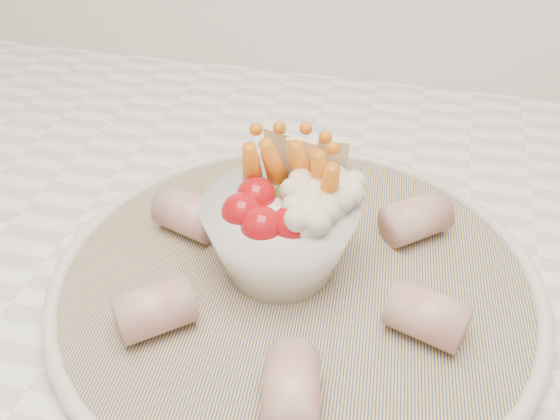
# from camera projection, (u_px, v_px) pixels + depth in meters

# --- Properties ---
(serving_platter) EXTENTS (0.40, 0.40, 0.02)m
(serving_platter) POSITION_uv_depth(u_px,v_px,m) (296.00, 281.00, 0.48)
(serving_platter) COLOR navy
(serving_platter) RESTS_ON kitchen_counter
(veggie_bowl) EXTENTS (0.12, 0.12, 0.10)m
(veggie_bowl) POSITION_uv_depth(u_px,v_px,m) (285.00, 225.00, 0.46)
(veggie_bowl) COLOR silver
(veggie_bowl) RESTS_ON serving_platter
(cured_meat_rolls) EXTENTS (0.26, 0.29, 0.04)m
(cured_meat_rolls) POSITION_uv_depth(u_px,v_px,m) (297.00, 260.00, 0.47)
(cured_meat_rolls) COLOR #A54F4B
(cured_meat_rolls) RESTS_ON serving_platter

